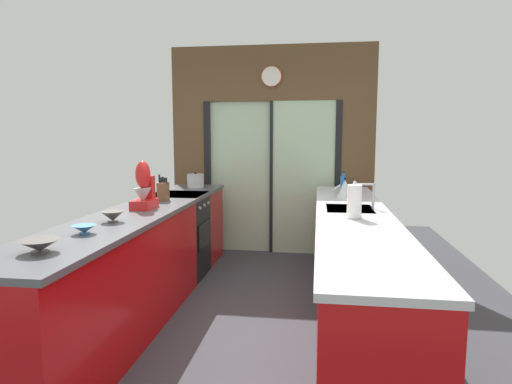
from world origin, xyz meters
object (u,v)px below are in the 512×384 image
object	(u,v)px
mixing_bowl_near	(40,246)
soap_bottle	(343,184)
stock_pot	(196,181)
knife_block	(163,191)
mixing_bowl_mid	(84,229)
paper_towel_roll	(354,202)
oven_range	(179,235)
stand_mixer	(144,190)
kettle	(345,188)
mixing_bowl_far	(113,216)

from	to	relation	value
mixing_bowl_near	soap_bottle	size ratio (longest dim) A/B	0.91
stock_pot	soap_bottle	bearing A→B (deg)	-8.43
mixing_bowl_near	knife_block	xyz separation A→B (m)	(-0.00, 1.93, 0.06)
mixing_bowl_mid	paper_towel_roll	world-z (taller)	paper_towel_roll
oven_range	soap_bottle	size ratio (longest dim) A/B	3.88
knife_block	stand_mixer	world-z (taller)	stand_mixer
kettle	paper_towel_roll	bearing A→B (deg)	-90.10
mixing_bowl_far	soap_bottle	distance (m)	2.64
mixing_bowl_far	paper_towel_roll	xyz separation A→B (m)	(1.78, 0.40, 0.09)
mixing_bowl_near	soap_bottle	bearing A→B (deg)	57.65
oven_range	mixing_bowl_mid	distance (m)	2.03
stand_mixer	kettle	distance (m)	2.04
mixing_bowl_mid	stand_mixer	xyz separation A→B (m)	(0.00, 1.00, 0.13)
knife_block	stand_mixer	xyz separation A→B (m)	(0.00, -0.47, 0.07)
mixing_bowl_far	soap_bottle	world-z (taller)	soap_bottle
mixing_bowl_near	knife_block	bearing A→B (deg)	90.00
mixing_bowl_far	stock_pot	size ratio (longest dim) A/B	0.83
oven_range	stock_pot	distance (m)	0.84
mixing_bowl_near	stock_pot	world-z (taller)	stock_pot
kettle	soap_bottle	world-z (taller)	soap_bottle
mixing_bowl_far	knife_block	distance (m)	1.07
oven_range	paper_towel_roll	size ratio (longest dim) A/B	3.17
stand_mixer	kettle	world-z (taller)	stand_mixer
mixing_bowl_mid	soap_bottle	world-z (taller)	soap_bottle
stand_mixer	paper_towel_roll	xyz separation A→B (m)	(1.78, -0.20, -0.03)
knife_block	kettle	bearing A→B (deg)	16.22
kettle	knife_block	bearing A→B (deg)	-163.78
mixing_bowl_far	mixing_bowl_near	bearing A→B (deg)	-90.00
knife_block	stock_pot	bearing A→B (deg)	89.99
mixing_bowl_near	mixing_bowl_far	distance (m)	0.86
mixing_bowl_mid	paper_towel_roll	size ratio (longest dim) A/B	0.54
mixing_bowl_far	knife_block	bearing A→B (deg)	90.01
mixing_bowl_near	paper_towel_roll	distance (m)	2.18
oven_range	mixing_bowl_far	world-z (taller)	mixing_bowl_far
mixing_bowl_near	mixing_bowl_far	world-z (taller)	mixing_bowl_far
knife_block	paper_towel_roll	distance (m)	1.90
knife_block	soap_bottle	world-z (taller)	knife_block
mixing_bowl_mid	stock_pot	world-z (taller)	stock_pot
stand_mixer	soap_bottle	xyz separation A→B (m)	(1.78, 1.35, -0.06)
mixing_bowl_near	kettle	distance (m)	3.03
mixing_bowl_near	mixing_bowl_mid	xyz separation A→B (m)	(-0.00, 0.46, -0.01)
mixing_bowl_near	kettle	size ratio (longest dim) A/B	0.82
mixing_bowl_near	stand_mixer	distance (m)	1.47
mixing_bowl_far	paper_towel_roll	world-z (taller)	paper_towel_roll
soap_bottle	kettle	bearing A→B (deg)	-89.68
mixing_bowl_near	knife_block	distance (m)	1.93
stand_mixer	soap_bottle	size ratio (longest dim) A/B	1.77
mixing_bowl_far	soap_bottle	bearing A→B (deg)	47.61
stand_mixer	kettle	xyz separation A→B (m)	(1.78, 0.99, -0.07)
knife_block	soap_bottle	distance (m)	1.98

